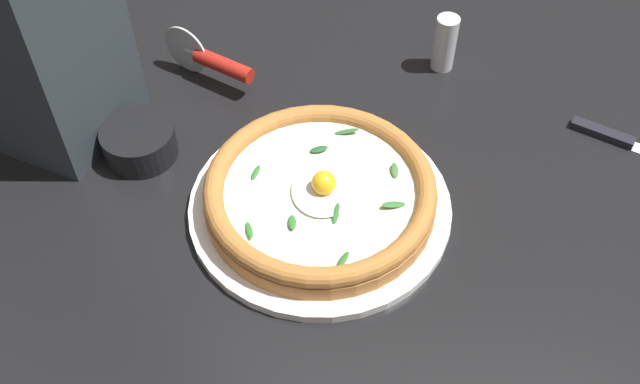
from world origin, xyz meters
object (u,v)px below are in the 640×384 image
object	(u,v)px
pizza_cutter	(213,61)
side_bowl	(139,142)
pizza	(320,192)
pepper_shaker	(445,43)
table_knife	(635,145)

from	to	relation	value
pizza_cutter	side_bowl	bearing A→B (deg)	156.26
pizza_cutter	pizza	bearing A→B (deg)	-141.32
pizza_cutter	pepper_shaker	xyz separation A→B (m)	(0.07, -0.32, 0.01)
pizza	pepper_shaker	distance (m)	0.32
pizza_cutter	pepper_shaker	distance (m)	0.32
side_bowl	table_knife	distance (m)	0.64
side_bowl	pizza_cutter	xyz separation A→B (m)	(0.15, -0.07, 0.01)
pizza_cutter	table_knife	world-z (taller)	pizza_cutter
table_knife	pizza_cutter	bearing A→B (deg)	83.22
side_bowl	pizza	bearing A→B (deg)	-105.60
pizza_cutter	table_knife	bearing A→B (deg)	-96.78
pizza	table_knife	bearing A→B (deg)	-69.36
pizza	side_bowl	distance (m)	0.25
pizza_cutter	table_knife	xyz separation A→B (m)	(-0.07, -0.56, -0.03)
pepper_shaker	side_bowl	bearing A→B (deg)	119.53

